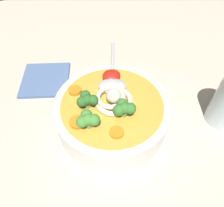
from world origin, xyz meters
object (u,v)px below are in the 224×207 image
Objects in this scene: soup_spoon at (112,81)px; soup_bowl at (112,113)px; noodle_pile at (113,99)px; folded_napkin at (46,80)px.

soup_bowl is at bearing 180.00° from soup_spoon.
noodle_pile is at bearing -178.36° from soup_spoon.
noodle_pile reaches higher than soup_bowl.
noodle_pile is 0.50× the size of soup_spoon.
soup_bowl is 22.61cm from folded_napkin.
folded_napkin is (12.40, -18.52, -7.62)cm from noodle_pile.
noodle_pile is 5.24cm from soup_spoon.
soup_spoon is (-1.94, -5.25, 4.15)cm from soup_bowl.
noodle_pile is at bearing -132.30° from soup_bowl.
noodle_pile is (-0.27, -0.29, 4.44)cm from soup_bowl.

